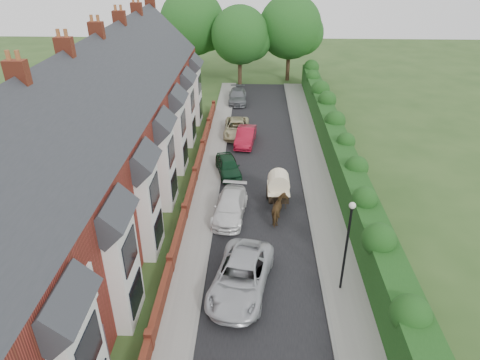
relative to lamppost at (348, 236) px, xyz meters
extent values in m
plane|color=#2D4C1E|center=(-3.40, -4.00, -3.30)|extent=(140.00, 140.00, 0.00)
cube|color=black|center=(-3.90, 7.00, -3.29)|extent=(6.00, 58.00, 0.02)
cube|color=gray|center=(0.20, 7.00, -3.24)|extent=(2.20, 58.00, 0.12)
cube|color=gray|center=(-7.75, 7.00, -3.24)|extent=(1.70, 58.00, 0.12)
cube|color=gray|center=(-0.85, 7.00, -3.23)|extent=(0.18, 58.00, 0.13)
cube|color=gray|center=(-6.95, 7.00, -3.23)|extent=(0.18, 58.00, 0.13)
cube|color=#153E13|center=(2.00, 7.00, -2.05)|extent=(1.50, 58.00, 2.50)
cube|color=maroon|center=(-14.40, 6.00, -0.05)|extent=(8.00, 40.00, 6.50)
cube|color=#2B2E34|center=(-14.40, 6.00, 3.20)|extent=(8.00, 40.20, 8.00)
cube|color=black|center=(-9.68, -7.10, 0.50)|extent=(0.06, 1.80, 1.60)
cube|color=#2B2E34|center=(-10.20, -7.10, 2.30)|extent=(1.70, 2.60, 1.70)
cube|color=#3F2D2D|center=(-10.36, -5.00, -2.25)|extent=(0.08, 0.90, 2.10)
cube|color=white|center=(-10.35, -5.10, 1.10)|extent=(0.12, 1.20, 1.60)
cube|color=white|center=(-10.05, -2.10, -0.70)|extent=(0.70, 2.40, 5.20)
cube|color=black|center=(-9.68, -2.10, -1.90)|extent=(0.06, 1.80, 1.60)
cube|color=black|center=(-9.68, -2.10, 0.50)|extent=(0.06, 1.80, 1.60)
cube|color=#2B2E34|center=(-10.20, -2.10, 2.30)|extent=(1.70, 2.60, 1.70)
cube|color=#3F2D2D|center=(-10.36, 0.00, -2.25)|extent=(0.08, 0.90, 2.10)
cube|color=white|center=(-10.35, -0.10, 1.10)|extent=(0.12, 1.20, 1.60)
cube|color=white|center=(-10.05, 2.90, -0.70)|extent=(0.70, 2.40, 5.20)
cube|color=black|center=(-9.68, 2.90, -1.90)|extent=(0.06, 1.80, 1.60)
cube|color=black|center=(-9.68, 2.90, 0.50)|extent=(0.06, 1.80, 1.60)
cube|color=#2B2E34|center=(-10.20, 2.90, 2.30)|extent=(1.70, 2.60, 1.70)
cube|color=#3F2D2D|center=(-10.36, 5.00, -2.25)|extent=(0.08, 0.90, 2.10)
cube|color=white|center=(-10.35, 4.90, 1.10)|extent=(0.12, 1.20, 1.60)
cube|color=white|center=(-10.05, 7.90, -0.70)|extent=(0.70, 2.40, 5.20)
cube|color=black|center=(-9.68, 7.90, -1.90)|extent=(0.06, 1.80, 1.60)
cube|color=black|center=(-9.68, 7.90, 0.50)|extent=(0.06, 1.80, 1.60)
cube|color=#2B2E34|center=(-10.20, 7.90, 2.30)|extent=(1.70, 2.60, 1.70)
cube|color=#3F2D2D|center=(-10.36, 10.00, -2.25)|extent=(0.08, 0.90, 2.10)
cube|color=white|center=(-10.35, 9.90, 1.10)|extent=(0.12, 1.20, 1.60)
cube|color=white|center=(-10.05, 12.90, -0.70)|extent=(0.70, 2.40, 5.20)
cube|color=black|center=(-9.68, 12.90, -1.90)|extent=(0.06, 1.80, 1.60)
cube|color=black|center=(-9.68, 12.90, 0.50)|extent=(0.06, 1.80, 1.60)
cube|color=#2B2E34|center=(-10.20, 12.90, 2.30)|extent=(1.70, 2.60, 1.70)
cube|color=#3F2D2D|center=(-10.36, 15.00, -2.25)|extent=(0.08, 0.90, 2.10)
cube|color=white|center=(-10.35, 14.90, 1.10)|extent=(0.12, 1.20, 1.60)
cube|color=white|center=(-10.05, 17.90, -0.70)|extent=(0.70, 2.40, 5.20)
cube|color=black|center=(-9.68, 17.90, -1.90)|extent=(0.06, 1.80, 1.60)
cube|color=black|center=(-9.68, 17.90, 0.50)|extent=(0.06, 1.80, 1.60)
cube|color=#2B2E34|center=(-10.20, 17.90, 2.30)|extent=(1.70, 2.60, 1.70)
cube|color=#3F2D2D|center=(-10.36, 20.00, -2.25)|extent=(0.08, 0.90, 2.10)
cube|color=white|center=(-10.35, 19.90, 1.10)|extent=(0.12, 1.20, 1.60)
cube|color=white|center=(-10.05, 22.90, -0.70)|extent=(0.70, 2.40, 5.20)
cube|color=black|center=(-9.68, 22.90, -1.90)|extent=(0.06, 1.80, 1.60)
cube|color=black|center=(-9.68, 22.90, 0.50)|extent=(0.06, 1.80, 1.60)
cube|color=#2B2E34|center=(-10.20, 22.90, 2.30)|extent=(1.70, 2.60, 1.70)
cube|color=#3F2D2D|center=(-10.36, 25.00, -2.25)|extent=(0.08, 0.90, 2.10)
cube|color=white|center=(-10.35, 24.90, 1.10)|extent=(0.12, 1.20, 1.60)
cube|color=maroon|center=(-14.40, 1.00, 7.00)|extent=(0.90, 0.50, 1.60)
cylinder|color=brown|center=(-14.60, 1.00, 7.95)|extent=(0.20, 0.20, 0.50)
cylinder|color=brown|center=(-14.20, 1.00, 7.95)|extent=(0.20, 0.20, 0.50)
cube|color=maroon|center=(-14.40, 6.00, 7.00)|extent=(0.90, 0.50, 1.60)
cylinder|color=brown|center=(-14.60, 6.00, 7.95)|extent=(0.20, 0.20, 0.50)
cylinder|color=brown|center=(-14.20, 6.00, 7.95)|extent=(0.20, 0.20, 0.50)
cube|color=maroon|center=(-14.40, 11.00, 7.00)|extent=(0.90, 0.50, 1.60)
cylinder|color=brown|center=(-14.60, 11.00, 7.95)|extent=(0.20, 0.20, 0.50)
cylinder|color=brown|center=(-14.20, 11.00, 7.95)|extent=(0.20, 0.20, 0.50)
cube|color=maroon|center=(-14.40, 16.00, 7.00)|extent=(0.90, 0.50, 1.60)
cylinder|color=brown|center=(-14.60, 16.00, 7.95)|extent=(0.20, 0.20, 0.50)
cylinder|color=brown|center=(-14.20, 16.00, 7.95)|extent=(0.20, 0.20, 0.50)
cube|color=maroon|center=(-14.40, 21.00, 7.00)|extent=(0.90, 0.50, 1.60)
cylinder|color=brown|center=(-14.60, 21.00, 7.95)|extent=(0.20, 0.20, 0.50)
cylinder|color=brown|center=(-14.20, 21.00, 7.95)|extent=(0.20, 0.20, 0.50)
cube|color=maroon|center=(-14.40, 26.00, 7.00)|extent=(0.90, 0.50, 1.60)
cube|color=maroon|center=(-8.75, -1.50, -2.85)|extent=(0.30, 4.70, 0.90)
cube|color=maroon|center=(-8.75, 3.50, -2.85)|extent=(0.30, 4.70, 0.90)
cube|color=maroon|center=(-8.75, 8.50, -2.85)|extent=(0.30, 4.70, 0.90)
cube|color=maroon|center=(-8.75, 13.50, -2.85)|extent=(0.30, 4.70, 0.90)
cube|color=maroon|center=(-8.75, 18.50, -2.85)|extent=(0.30, 4.70, 0.90)
cube|color=maroon|center=(-8.75, 23.50, -2.85)|extent=(0.30, 4.70, 0.90)
cube|color=maroon|center=(-8.75, -4.00, -2.75)|extent=(0.35, 0.35, 1.10)
cube|color=maroon|center=(-8.75, 1.00, -2.75)|extent=(0.35, 0.35, 1.10)
cube|color=maroon|center=(-8.75, 6.00, -2.75)|extent=(0.35, 0.35, 1.10)
cube|color=maroon|center=(-8.75, 11.00, -2.75)|extent=(0.35, 0.35, 1.10)
cube|color=maroon|center=(-8.75, 16.00, -2.75)|extent=(0.35, 0.35, 1.10)
cube|color=maroon|center=(-8.75, 21.00, -2.75)|extent=(0.35, 0.35, 1.10)
cube|color=maroon|center=(-8.75, 26.00, -2.75)|extent=(0.35, 0.35, 1.10)
cylinder|color=black|center=(0.00, 0.00, -0.90)|extent=(0.12, 0.12, 4.80)
cylinder|color=black|center=(0.00, 0.00, 1.55)|extent=(0.20, 0.20, 0.10)
sphere|color=silver|center=(0.00, 0.00, 1.70)|extent=(0.32, 0.32, 0.32)
cylinder|color=#332316|center=(-6.40, 36.00, -0.92)|extent=(0.50, 0.50, 4.75)
sphere|color=#1E531B|center=(-6.40, 36.00, 2.59)|extent=(6.80, 6.80, 6.80)
sphere|color=#1E531B|center=(-5.04, 36.30, 1.93)|extent=(4.76, 4.76, 4.76)
cylinder|color=#332316|center=(-0.40, 38.00, -0.67)|extent=(0.50, 0.50, 5.25)
sphere|color=#1E531B|center=(-0.40, 38.00, 3.21)|extent=(7.60, 7.60, 7.60)
sphere|color=#1E531B|center=(1.12, 38.30, 2.48)|extent=(5.32, 5.32, 5.32)
cylinder|color=#332316|center=(-12.40, 39.00, -0.55)|extent=(0.50, 0.50, 5.50)
sphere|color=#1E531B|center=(-12.40, 39.00, 3.52)|extent=(8.00, 8.00, 8.00)
sphere|color=#1E531B|center=(-10.80, 39.30, 2.75)|extent=(5.60, 5.60, 5.60)
imported|color=silver|center=(-5.00, -0.15, -2.51)|extent=(3.60, 6.03, 1.57)
imported|color=white|center=(-5.93, 6.48, -2.62)|extent=(2.36, 4.85, 1.36)
imported|color=#0F341C|center=(-6.40, 12.20, -2.64)|extent=(2.44, 4.14, 1.32)
imported|color=maroon|center=(-5.23, 17.80, -2.60)|extent=(1.91, 4.39, 1.40)
imported|color=#C4BB8E|center=(-6.09, 19.80, -2.63)|extent=(2.24, 4.80, 1.33)
imported|color=slate|center=(-6.40, 29.00, -2.61)|extent=(2.02, 4.75, 1.37)
imported|color=#533A1E|center=(-2.82, 5.96, -2.47)|extent=(1.19, 2.07, 1.65)
cube|color=black|center=(-2.82, 8.05, -2.38)|extent=(1.30, 2.16, 0.54)
cylinder|color=#F5E5BE|center=(-2.82, 8.05, -1.62)|extent=(1.40, 1.35, 1.40)
cube|color=#F5E5BE|center=(-2.82, 8.05, -2.11)|extent=(1.43, 2.22, 0.04)
cylinder|color=black|center=(-3.52, 8.70, -2.81)|extent=(0.09, 0.97, 0.97)
cylinder|color=black|center=(-2.12, 8.70, -2.81)|extent=(0.09, 0.97, 0.97)
cylinder|color=black|center=(-3.20, 6.86, -2.32)|extent=(0.06, 1.95, 0.06)
cylinder|color=black|center=(-2.44, 6.86, -2.32)|extent=(0.06, 1.95, 0.06)
camera|label=1|loc=(-4.45, -16.40, 11.97)|focal=32.00mm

